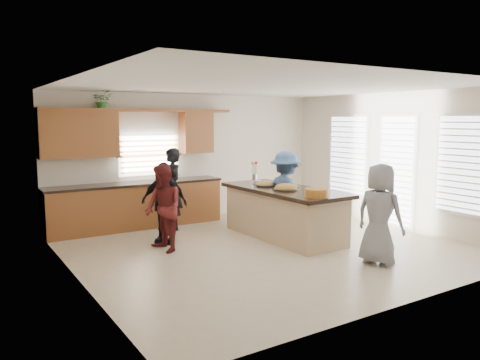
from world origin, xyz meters
TOP-DOWN VIEW (x-y plane):
  - floor at (0.00, 0.00)m, footprint 6.50×6.50m
  - room_shell at (0.00, 0.00)m, footprint 6.52×6.02m
  - back_cabinetry at (-1.47, 2.73)m, footprint 4.08×0.66m
  - right_wall_glazing at (3.22, -0.13)m, footprint 0.06×4.00m
  - island at (0.66, 0.40)m, footprint 1.19×2.72m
  - platter_front at (0.54, 0.20)m, footprint 0.47×0.47m
  - platter_mid at (0.80, 0.48)m, footprint 0.45×0.45m
  - platter_back at (0.53, 0.85)m, footprint 0.38×0.38m
  - salad_bowl at (0.51, -0.68)m, footprint 0.40×0.40m
  - clear_cup at (0.88, -0.39)m, footprint 0.08×0.08m
  - plate_stack at (0.64, 1.27)m, footprint 0.19×0.19m
  - flower_vase at (0.69, 1.45)m, footprint 0.14×0.14m
  - potted_plant at (-2.01, 2.82)m, footprint 0.48×0.45m
  - woman_left_back at (-0.86, 2.15)m, footprint 0.45×0.64m
  - woman_left_mid at (-1.66, 0.73)m, footprint 0.62×0.77m
  - woman_left_front at (-1.42, 1.25)m, footprint 0.86×0.88m
  - woman_right_back at (0.80, 0.53)m, footprint 0.79×1.15m
  - woman_right_front at (0.90, -1.70)m, footprint 0.66×0.86m

SIDE VIEW (x-z plane):
  - floor at x=0.00m, z-range 0.00..0.00m
  - island at x=0.66m, z-range -0.02..0.93m
  - woman_left_front at x=-1.42m, z-range 0.00..1.48m
  - woman_left_mid at x=-1.66m, z-range 0.00..1.50m
  - woman_right_front at x=0.90m, z-range 0.00..1.58m
  - woman_right_back at x=0.80m, z-range 0.00..1.63m
  - woman_left_back at x=-0.86m, z-range 0.00..1.67m
  - back_cabinetry at x=-1.47m, z-range -0.32..2.14m
  - plate_stack at x=0.64m, z-range 0.95..1.00m
  - platter_back at x=0.53m, z-range 0.90..1.05m
  - platter_mid at x=0.80m, z-range 0.89..1.07m
  - platter_front at x=0.54m, z-range 0.88..1.07m
  - clear_cup at x=0.88m, z-range 0.95..1.04m
  - salad_bowl at x=0.51m, z-range 0.96..1.10m
  - flower_vase at x=0.69m, z-range 0.97..1.41m
  - right_wall_glazing at x=3.22m, z-range 0.22..2.47m
  - room_shell at x=0.00m, z-range 0.50..3.31m
  - potted_plant at x=-2.01m, z-range 2.40..2.82m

